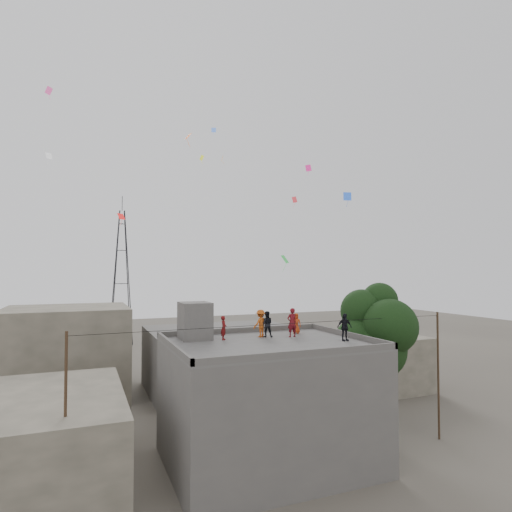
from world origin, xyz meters
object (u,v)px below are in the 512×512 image
(tree, at_px, (377,333))
(transmission_tower, at_px, (121,276))
(person_dark_adult, at_px, (345,327))
(stair_head_box, at_px, (195,321))
(person_red_adult, at_px, (292,322))

(tree, xyz_separation_m, transmission_tower, (-11.37, 39.40, 2.97))
(transmission_tower, bearing_deg, person_dark_adult, -78.93)
(tree, height_order, person_dark_adult, tree)
(tree, height_order, transmission_tower, transmission_tower)
(stair_head_box, xyz_separation_m, person_red_adult, (5.25, -1.35, -0.19))
(stair_head_box, xyz_separation_m, person_dark_adult, (7.22, -3.61, -0.27))
(stair_head_box, bearing_deg, transmission_tower, 91.23)
(transmission_tower, height_order, person_dark_adult, transmission_tower)
(tree, relative_size, person_red_adult, 5.61)
(tree, bearing_deg, person_red_adult, 172.95)
(tree, relative_size, transmission_tower, 0.45)
(stair_head_box, distance_m, person_red_adult, 5.42)
(person_red_adult, xyz_separation_m, person_dark_adult, (1.98, -2.27, -0.08))
(stair_head_box, distance_m, tree, 10.80)
(transmission_tower, xyz_separation_m, person_red_adult, (6.05, -38.75, -2.16))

